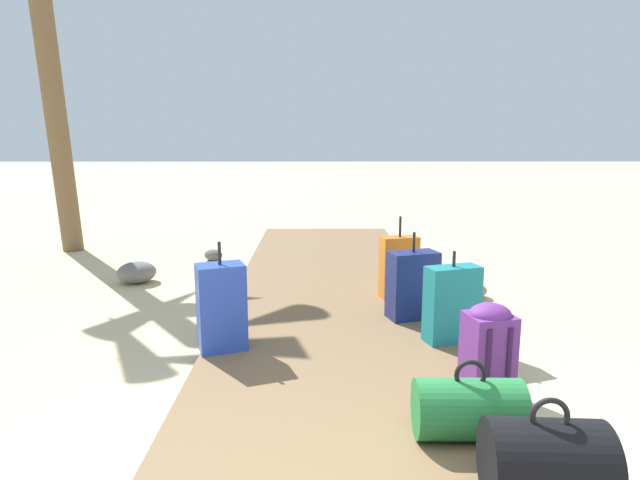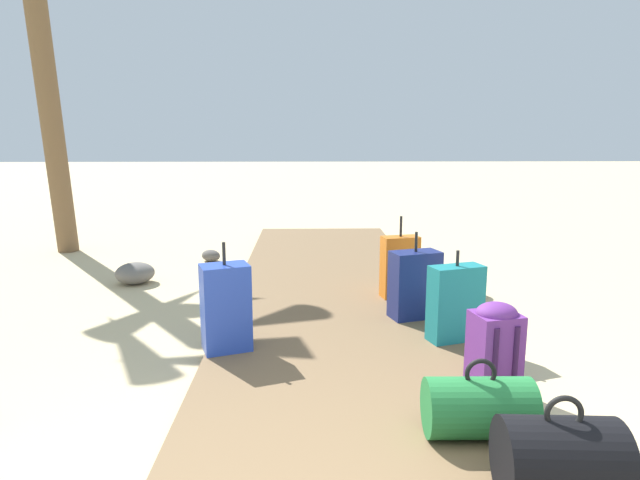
% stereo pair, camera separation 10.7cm
% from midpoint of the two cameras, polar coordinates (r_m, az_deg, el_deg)
% --- Properties ---
extents(ground_plane, '(60.00, 60.00, 0.00)m').
position_cam_midpoint_polar(ground_plane, '(4.71, 2.15, -9.26)').
color(ground_plane, '#D1BA8C').
extents(boardwalk, '(1.98, 7.71, 0.08)m').
position_cam_midpoint_polar(boardwalk, '(5.43, 1.80, -6.06)').
color(boardwalk, brown).
rests_on(boardwalk, ground).
extents(suitcase_navy, '(0.46, 0.33, 0.75)m').
position_cam_midpoint_polar(suitcase_navy, '(4.73, 10.29, -4.65)').
color(suitcase_navy, navy).
rests_on(suitcase_navy, boardwalk).
extents(suitcase_blue, '(0.39, 0.33, 0.80)m').
position_cam_midpoint_polar(suitcase_blue, '(4.04, -9.52, -6.92)').
color(suitcase_blue, '#2847B7').
rests_on(suitcase_blue, boardwalk).
extents(duffel_bag_black, '(0.52, 0.40, 0.49)m').
position_cam_midpoint_polar(duffel_bag_black, '(2.67, 23.66, -20.57)').
color(duffel_bag_black, black).
rests_on(duffel_bag_black, boardwalk).
extents(suitcase_teal, '(0.44, 0.29, 0.70)m').
position_cam_midpoint_polar(suitcase_teal, '(4.27, 14.33, -6.49)').
color(suitcase_teal, '#197A7F').
rests_on(suitcase_teal, boardwalk).
extents(duffel_bag_green, '(0.55, 0.32, 0.43)m').
position_cam_midpoint_polar(duffel_bag_green, '(3.05, 16.26, -16.57)').
color(duffel_bag_green, '#237538').
rests_on(duffel_bag_green, boardwalk).
extents(suitcase_orange, '(0.38, 0.25, 0.79)m').
position_cam_midpoint_polar(suitcase_orange, '(5.30, 8.83, -2.81)').
color(suitcase_orange, orange).
rests_on(suitcase_orange, boardwalk).
extents(backpack_purple, '(0.32, 0.30, 0.54)m').
position_cam_midpoint_polar(backpack_purple, '(3.58, 18.04, -10.27)').
color(backpack_purple, '#6B2D84').
rests_on(backpack_purple, boardwalk).
extents(rock_left_mid, '(0.57, 0.56, 0.24)m').
position_cam_midpoint_polar(rock_left_mid, '(6.42, -18.16, -3.22)').
color(rock_left_mid, slate).
rests_on(rock_left_mid, ground).
extents(rock_right_far, '(0.40, 0.40, 0.16)m').
position_cam_midpoint_polar(rock_right_far, '(5.78, 16.02, -5.04)').
color(rock_right_far, gray).
rests_on(rock_right_far, ground).
extents(rock_left_far, '(0.33, 0.31, 0.15)m').
position_cam_midpoint_polar(rock_left_far, '(7.29, -10.68, -1.57)').
color(rock_left_far, '#5B5651').
rests_on(rock_left_far, ground).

